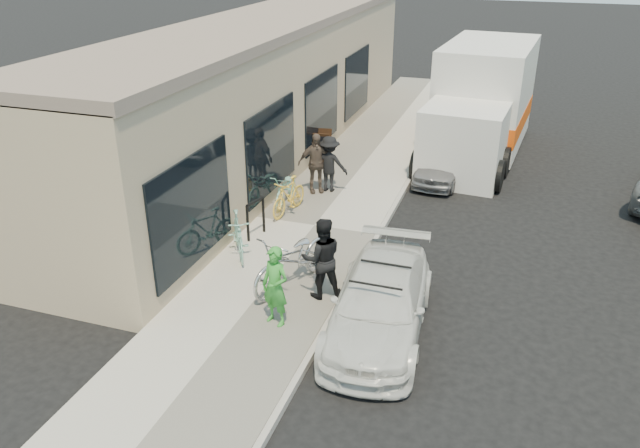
# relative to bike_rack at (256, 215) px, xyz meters

# --- Properties ---
(ground) EXTENTS (120.00, 120.00, 0.00)m
(ground) POSITION_rel_bike_rack_xyz_m (3.08, -2.01, -0.69)
(ground) COLOR black
(ground) RESTS_ON ground
(sidewalk) EXTENTS (3.00, 34.00, 0.15)m
(sidewalk) POSITION_rel_bike_rack_xyz_m (1.08, 0.99, -0.62)
(sidewalk) COLOR #ADA89C
(sidewalk) RESTS_ON ground
(curb) EXTENTS (0.12, 34.00, 0.13)m
(curb) POSITION_rel_bike_rack_xyz_m (2.63, 0.99, -0.63)
(curb) COLOR #A19B93
(curb) RESTS_ON ground
(storefront) EXTENTS (3.60, 20.00, 4.22)m
(storefront) POSITION_rel_bike_rack_xyz_m (-2.16, 5.98, 1.43)
(storefront) COLOR tan
(storefront) RESTS_ON ground
(bike_rack) EXTENTS (0.21, 0.62, 0.90)m
(bike_rack) POSITION_rel_bike_rack_xyz_m (0.00, 0.00, 0.00)
(bike_rack) COLOR black
(bike_rack) RESTS_ON sidewalk
(sandwich_board) EXTENTS (0.68, 0.68, 0.96)m
(sandwich_board) POSITION_rel_bike_rack_xyz_m (-0.21, 5.32, -0.05)
(sandwich_board) COLOR black
(sandwich_board) RESTS_ON sidewalk
(sedan_white) EXTENTS (1.94, 4.13, 1.20)m
(sedan_white) POSITION_rel_bike_rack_xyz_m (3.53, -2.53, -0.11)
(sedan_white) COLOR silver
(sedan_white) RESTS_ON ground
(sedan_silver) EXTENTS (1.40, 3.02, 1.00)m
(sedan_silver) POSITION_rel_bike_rack_xyz_m (3.44, 5.33, -0.19)
(sedan_silver) COLOR gray
(sedan_silver) RESTS_ON ground
(moving_truck) EXTENTS (3.07, 7.02, 3.37)m
(moving_truck) POSITION_rel_bike_rack_xyz_m (4.15, 8.31, 0.80)
(moving_truck) COLOR silver
(moving_truck) RESTS_ON ground
(tandem_bike) EXTENTS (1.48, 2.35, 1.16)m
(tandem_bike) POSITION_rel_bike_rack_xyz_m (1.60, -1.78, 0.04)
(tandem_bike) COLOR #B8B8BA
(tandem_bike) RESTS_ON sidewalk
(woman_rider) EXTENTS (0.63, 0.52, 1.50)m
(woman_rider) POSITION_rel_bike_rack_xyz_m (1.76, -3.10, 0.21)
(woman_rider) COLOR green
(woman_rider) RESTS_ON sidewalk
(man_standing) EXTENTS (0.99, 0.91, 1.63)m
(man_standing) POSITION_rel_bike_rack_xyz_m (2.24, -1.95, 0.27)
(man_standing) COLOR black
(man_standing) RESTS_ON sidewalk
(cruiser_bike_a) EXTENTS (1.18, 1.55, 0.93)m
(cruiser_bike_a) POSITION_rel_bike_rack_xyz_m (-0.00, -0.92, -0.08)
(cruiser_bike_a) COLOR #86C8B1
(cruiser_bike_a) RESTS_ON sidewalk
(cruiser_bike_b) EXTENTS (0.67, 1.62, 0.83)m
(cruiser_bike_b) POSITION_rel_bike_rack_xyz_m (-0.05, 2.03, -0.13)
(cruiser_bike_b) COLOR #86C8B1
(cruiser_bike_b) RESTS_ON sidewalk
(cruiser_bike_c) EXTENTS (0.67, 1.55, 0.90)m
(cruiser_bike_c) POSITION_rel_bike_rack_xyz_m (0.24, 1.48, -0.09)
(cruiser_bike_c) COLOR yellow
(cruiser_bike_c) RESTS_ON sidewalk
(bystander_a) EXTENTS (1.01, 0.62, 1.52)m
(bystander_a) POSITION_rel_bike_rack_xyz_m (0.74, 3.20, 0.21)
(bystander_a) COLOR black
(bystander_a) RESTS_ON sidewalk
(bystander_b) EXTENTS (1.02, 0.83, 1.62)m
(bystander_b) POSITION_rel_bike_rack_xyz_m (0.41, 3.00, 0.27)
(bystander_b) COLOR #504339
(bystander_b) RESTS_ON sidewalk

